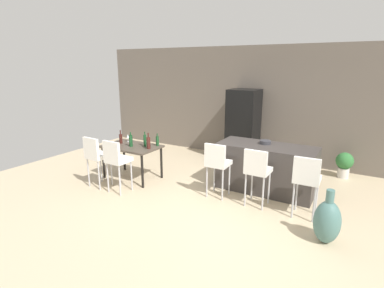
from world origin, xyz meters
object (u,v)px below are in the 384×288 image
Objects in this scene: wine_bottle_far at (131,141)px; wine_bottle_middle at (148,143)px; bar_chair_middle at (257,169)px; wine_glass_right at (128,136)px; fruit_bowl at (265,142)px; wine_bottle_near at (145,140)px; dining_table at (132,149)px; dining_chair_far at (116,158)px; floor_vase at (327,221)px; bar_chair_right at (307,177)px; dining_chair_near at (96,154)px; kitchen_island at (266,168)px; wine_bottle_end at (121,138)px; refrigerator at (243,126)px; bar_chair_left at (217,162)px; potted_plant at (344,163)px; wine_bottle_left at (157,141)px.

wine_bottle_middle is (0.43, 0.05, -0.00)m from wine_bottle_far.
bar_chair_middle reaches higher than wine_glass_right.
wine_bottle_near is at bearing -160.74° from fruit_bowl.
dining_chair_far is (0.27, -0.74, 0.04)m from dining_table.
dining_chair_far is 1.33× the size of floor_vase.
wine_bottle_near is (-2.50, 0.06, 0.17)m from bar_chair_middle.
bar_chair_right is 1.00× the size of dining_chair_far.
wine_bottle_near is (0.56, 0.85, 0.17)m from dining_chair_near.
bar_chair_middle is at bearing 154.52° from floor_vase.
wine_glass_right is at bearing -168.35° from kitchen_island.
wine_bottle_end is at bearing -163.30° from fruit_bowl.
bar_chair_right is 3.60m from dining_table.
bar_chair_right is 4.75× the size of fruit_bowl.
wine_bottle_middle reaches higher than bar_chair_middle.
dining_table is 0.66× the size of refrigerator.
wine_bottle_middle reaches higher than bar_chair_left.
bar_chair_middle is (0.08, -0.78, 0.24)m from kitchen_island.
bar_chair_left is 2.40m from refrigerator.
dining_chair_far is at bearing -162.48° from bar_chair_middle.
wine_bottle_middle is at bearing -145.69° from potted_plant.
wine_bottle_end is 0.81m from wine_bottle_middle.
wine_bottle_near reaches higher than dining_chair_near.
dining_chair_far is (-1.76, -0.79, 0.00)m from bar_chair_left.
wine_bottle_middle is (0.18, -0.11, -0.00)m from wine_bottle_near.
wine_bottle_far is at bearing -39.58° from wine_glass_right.
fruit_bowl is 2.11m from floor_vase.
wine_bottle_near is at bearing 170.26° from floor_vase.
kitchen_island is 1.78× the size of bar_chair_right.
fruit_bowl is at bearing 133.32° from floor_vase.
wine_bottle_end is 0.52× the size of potted_plant.
wine_bottle_end is (-0.61, 0.78, 0.15)m from dining_chair_far.
dining_chair_far is 0.74m from wine_bottle_far.
dining_table is at bearing 172.42° from floor_vase.
wine_bottle_near is 0.94× the size of wine_bottle_middle.
bar_chair_middle is 0.81m from bar_chair_right.
kitchen_island is at bearing 20.56° from wine_bottle_middle.
floor_vase reaches higher than dining_table.
wine_bottle_left reaches higher than wine_glass_right.
dining_chair_far is (-3.33, -0.79, 0.00)m from bar_chair_right.
refrigerator is at bearing 56.39° from dining_table.
bar_chair_middle reaches higher than dining_table.
bar_chair_middle is 1.84× the size of potted_plant.
wine_bottle_end is at bearing -163.48° from wine_bottle_left.
wine_bottle_far is (-3.56, -0.11, 0.17)m from bar_chair_right.
potted_plant is (1.35, 1.47, -0.62)m from fruit_bowl.
wine_bottle_near is at bearing -10.65° from wine_glass_right.
wine_bottle_far is (-0.23, 0.69, 0.17)m from dining_chair_far.
fruit_bowl is 0.28× the size of floor_vase.
bar_chair_middle is at bearing -83.93° from kitchen_island.
wine_bottle_left is 0.28m from wine_bottle_middle.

